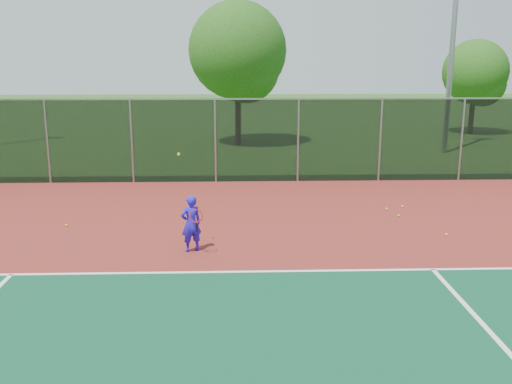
% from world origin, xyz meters
% --- Properties ---
extents(ground, '(120.00, 120.00, 0.00)m').
position_xyz_m(ground, '(0.00, 0.00, 0.00)').
color(ground, '#255418').
rests_on(ground, ground).
extents(court_apron, '(30.00, 20.00, 0.02)m').
position_xyz_m(court_apron, '(0.00, 2.00, 0.01)').
color(court_apron, maroon).
rests_on(court_apron, ground).
extents(fence_back, '(30.00, 0.06, 3.03)m').
position_xyz_m(fence_back, '(0.00, 12.00, 1.56)').
color(fence_back, black).
rests_on(fence_back, court_apron).
extents(tennis_player, '(0.59, 0.66, 2.34)m').
position_xyz_m(tennis_player, '(-3.30, 4.40, 0.70)').
color(tennis_player, '#2616D5').
rests_on(tennis_player, court_apron).
extents(practice_ball_0, '(0.07, 0.07, 0.07)m').
position_xyz_m(practice_ball_0, '(2.25, 7.88, 0.06)').
color(practice_ball_0, '#C8E81B').
rests_on(practice_ball_0, court_apron).
extents(practice_ball_1, '(0.07, 0.07, 0.07)m').
position_xyz_m(practice_ball_1, '(-6.85, 6.49, 0.06)').
color(practice_ball_1, '#C8E81B').
rests_on(practice_ball_1, court_apron).
extents(practice_ball_3, '(0.07, 0.07, 0.07)m').
position_xyz_m(practice_ball_3, '(2.41, 7.14, 0.06)').
color(practice_ball_3, '#C8E81B').
rests_on(practice_ball_3, court_apron).
extents(practice_ball_4, '(0.07, 0.07, 0.07)m').
position_xyz_m(practice_ball_4, '(3.15, 5.34, 0.06)').
color(practice_ball_4, '#C8E81B').
rests_on(practice_ball_4, court_apron).
extents(practice_ball_5, '(0.07, 0.07, 0.07)m').
position_xyz_m(practice_ball_5, '(2.81, 8.14, 0.06)').
color(practice_ball_5, '#C8E81B').
rests_on(practice_ball_5, court_apron).
extents(floodlight_n, '(0.90, 0.40, 12.31)m').
position_xyz_m(floodlight_n, '(7.63, 18.05, 6.93)').
color(floodlight_n, gray).
rests_on(floodlight_n, ground).
extents(tree_back_left, '(4.92, 4.92, 7.23)m').
position_xyz_m(tree_back_left, '(-2.06, 20.90, 4.53)').
color(tree_back_left, '#352313').
rests_on(tree_back_left, ground).
extents(tree_back_mid, '(3.71, 3.71, 5.45)m').
position_xyz_m(tree_back_mid, '(11.67, 24.62, 3.42)').
color(tree_back_mid, '#352313').
rests_on(tree_back_mid, ground).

